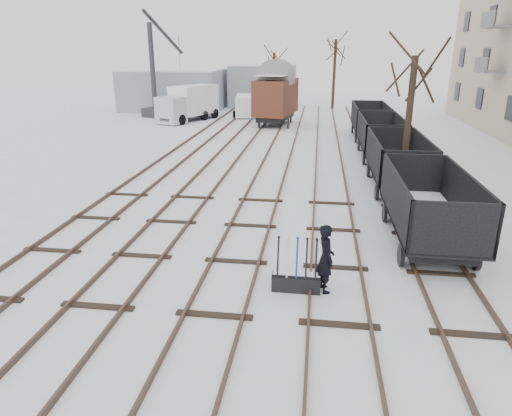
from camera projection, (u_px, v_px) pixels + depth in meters
The scene contains 17 objects.
ground at pixel (236, 262), 13.91m from camera, with size 120.00×120.00×0.00m, color white.
tracks at pixel (277, 159), 26.67m from camera, with size 13.90×52.00×0.16m.
shed_left at pixel (175, 89), 48.55m from camera, with size 10.00×8.00×4.10m.
shed_right at pixel (263, 86), 51.08m from camera, with size 7.00×6.00×4.50m.
ground_frame at pixel (296, 281), 12.21m from camera, with size 1.31×0.44×1.49m.
worker at pixel (326, 258), 11.99m from camera, with size 0.69×0.45×1.89m, color black.
freight_wagon_a at pixel (427, 217), 15.02m from camera, with size 2.34×5.85×2.39m.
freight_wagon_b at pixel (397, 169), 21.00m from camera, with size 2.34×5.85×2.39m.
freight_wagon_c at pixel (380, 142), 26.99m from camera, with size 2.34×5.85×2.39m.
freight_wagon_d at pixel (370, 125), 32.98m from camera, with size 2.34×5.85×2.39m.
box_van_wagon at pixel (276, 96), 38.15m from camera, with size 3.76×5.86×4.16m.
lorry at pixel (189, 103), 40.63m from camera, with size 3.87×7.01×3.05m.
panel_van at pixel (246, 105), 43.64m from camera, with size 2.47×4.64×1.95m.
crane at pixel (155, 90), 42.95m from camera, with size 2.45×5.66×9.49m.
tree_near at pixel (408, 125), 20.34m from camera, with size 0.30×0.30×5.89m, color black.
tree_far_left at pixel (274, 79), 52.48m from camera, with size 0.30×0.30×5.75m, color black.
tree_far_right at pixel (334, 75), 48.42m from camera, with size 0.30×0.30×7.09m, color black.
Camera 1 is at (2.30, -12.38, 6.16)m, focal length 32.00 mm.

